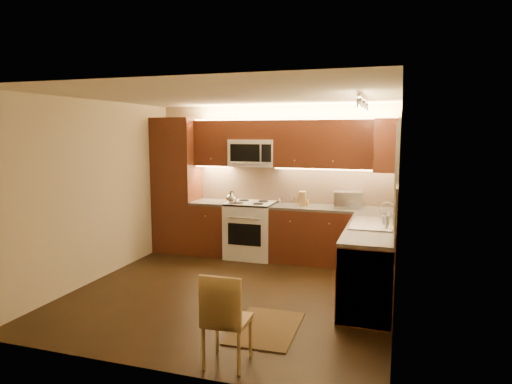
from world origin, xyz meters
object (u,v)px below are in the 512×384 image
(stove, at_px, (251,230))
(microwave, at_px, (253,153))
(toaster_oven, at_px, (347,199))
(soap_bottle, at_px, (386,215))
(knife_block, at_px, (303,198))
(kettle, at_px, (232,197))
(sink, at_px, (372,218))
(dining_chair, at_px, (227,318))

(stove, relative_size, microwave, 1.21)
(toaster_oven, distance_m, soap_bottle, 1.16)
(toaster_oven, xyz_separation_m, knife_block, (-0.70, -0.03, -0.01))
(soap_bottle, bearing_deg, microwave, 164.00)
(microwave, distance_m, kettle, 0.82)
(toaster_oven, height_order, soap_bottle, toaster_oven)
(sink, bearing_deg, stove, 150.64)
(toaster_oven, distance_m, dining_chair, 3.58)
(microwave, height_order, soap_bottle, microwave)
(toaster_oven, xyz_separation_m, dining_chair, (-0.64, -3.47, -0.60))
(knife_block, xyz_separation_m, soap_bottle, (1.31, -0.95, -0.02))
(knife_block, bearing_deg, microwave, 167.80)
(kettle, xyz_separation_m, soap_bottle, (2.41, -0.67, -0.04))
(toaster_oven, height_order, dining_chair, toaster_oven)
(microwave, bearing_deg, knife_block, -5.00)
(microwave, relative_size, dining_chair, 0.89)
(toaster_oven, bearing_deg, soap_bottle, -68.81)
(sink, bearing_deg, soap_bottle, 56.70)
(stove, distance_m, soap_bottle, 2.39)
(stove, relative_size, sink, 1.07)
(knife_block, bearing_deg, toaster_oven, -4.47)
(stove, bearing_deg, knife_block, 4.09)
(kettle, bearing_deg, knife_block, 18.02)
(sink, xyz_separation_m, knife_block, (-1.15, 1.19, 0.04))
(stove, distance_m, toaster_oven, 1.65)
(sink, height_order, knife_block, knife_block)
(soap_bottle, relative_size, dining_chair, 0.21)
(stove, xyz_separation_m, knife_block, (0.85, 0.06, 0.55))
(stove, distance_m, dining_chair, 3.49)
(microwave, relative_size, soap_bottle, 4.23)
(sink, bearing_deg, kettle, 158.09)
(dining_chair, bearing_deg, knife_block, 89.73)
(microwave, relative_size, sink, 0.88)
(toaster_oven, distance_m, knife_block, 0.70)
(stove, xyz_separation_m, toaster_oven, (1.54, 0.09, 0.57))
(sink, relative_size, soap_bottle, 4.79)
(microwave, height_order, knife_block, microwave)
(microwave, height_order, sink, microwave)
(kettle, height_order, soap_bottle, kettle)
(kettle, relative_size, knife_block, 0.93)
(kettle, xyz_separation_m, toaster_oven, (1.80, 0.31, 0.00))
(dining_chair, bearing_deg, sink, 62.84)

